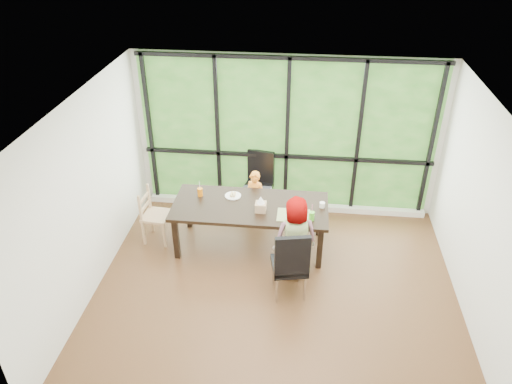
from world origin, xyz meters
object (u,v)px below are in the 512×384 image
child_toddler (255,198)px  green_cup (312,216)px  chair_window_leather (258,185)px  plate_near (294,215)px  chair_interior_leather (289,261)px  plate_far (233,196)px  child_older (294,237)px  dining_table (250,226)px  orange_cup (200,192)px  tissue_box (261,207)px  white_mug (322,205)px  chair_end_beech (157,216)px

child_toddler → green_cup: (0.92, -0.90, 0.33)m
chair_window_leather → child_toddler: (-0.01, -0.36, -0.05)m
child_toddler → plate_near: size_ratio=4.20×
chair_interior_leather → plate_far: (-0.95, 1.22, 0.22)m
child_toddler → child_older: child_older is taller
dining_table → child_older: child_older is taller
child_older → green_cup: 0.41m
orange_cup → tissue_box: (0.97, -0.32, 0.00)m
plate_near → orange_cup: 1.52m
plate_near → white_mug: white_mug is taller
child_older → plate_near: size_ratio=5.45×
chair_window_leather → green_cup: chair_window_leather is taller
chair_interior_leather → plate_far: chair_interior_leather is taller
child_toddler → white_mug: child_toddler is taller
orange_cup → plate_near: bearing=-14.9°
dining_table → white_mug: (1.07, 0.06, 0.42)m
dining_table → plate_far: plate_far is taller
tissue_box → orange_cup: bearing=161.7°
chair_interior_leather → chair_end_beech: bearing=-36.8°
chair_end_beech → child_toddler: 1.60m
chair_interior_leather → plate_near: 0.82m
green_cup → plate_far: bearing=157.1°
dining_table → plate_near: (0.67, -0.20, 0.38)m
white_mug → tissue_box: size_ratio=0.51×
child_older → white_mug: bearing=-137.5°
dining_table → child_toddler: child_toddler is taller
orange_cup → white_mug: orange_cup is taller
child_toddler → white_mug: 1.25m
chair_end_beech → plate_far: 1.24m
orange_cup → dining_table: bearing=-13.2°
chair_window_leather → child_older: size_ratio=0.85×
chair_interior_leather → white_mug: size_ratio=13.20×
orange_cup → white_mug: (1.88, -0.12, -0.02)m
chair_end_beech → child_older: 2.25m
chair_interior_leather → green_cup: bearing=-122.4°
chair_window_leather → white_mug: (1.07, -0.92, 0.25)m
dining_table → plate_near: plate_near is taller
chair_window_leather → green_cup: 1.59m
chair_end_beech → chair_window_leather: bearing=-52.1°
child_toddler → child_older: size_ratio=0.77×
child_toddler → orange_cup: size_ratio=7.48×
chair_interior_leather → child_toddler: size_ratio=1.11×
chair_end_beech → child_toddler: (1.48, 0.61, 0.04)m
white_mug → tissue_box: (-0.90, -0.20, 0.03)m
chair_end_beech → child_older: (2.17, -0.58, 0.18)m
chair_interior_leather → child_toddler: chair_interior_leather is taller
orange_cup → tissue_box: tissue_box is taller
chair_window_leather → chair_end_beech: size_ratio=1.20×
plate_far → white_mug: size_ratio=3.06×
child_toddler → plate_far: bearing=-106.7°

